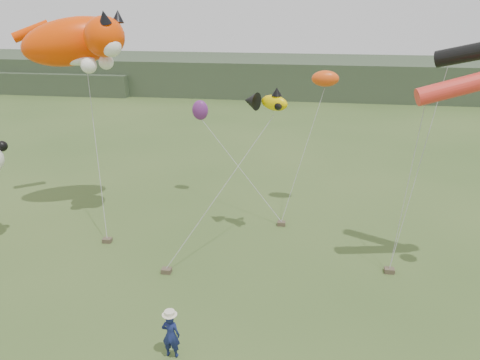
{
  "coord_description": "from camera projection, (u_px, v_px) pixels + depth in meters",
  "views": [
    {
      "loc": [
        3.33,
        -12.54,
        10.22
      ],
      "look_at": [
        0.97,
        3.0,
        4.25
      ],
      "focal_mm": 35.0,
      "sensor_mm": 36.0,
      "label": 1
    }
  ],
  "objects": [
    {
      "name": "headland",
      "position": [
        258.0,
        76.0,
        56.74
      ],
      "size": [
        90.0,
        13.0,
        4.0
      ],
      "color": "#2D3D28",
      "rests_on": "ground"
    },
    {
      "name": "ground",
      "position": [
        198.0,
        328.0,
        15.69
      ],
      "size": [
        120.0,
        120.0,
        0.0
      ],
      "primitive_type": "plane",
      "color": "#385123",
      "rests_on": "ground"
    },
    {
      "name": "fish_kite",
      "position": [
        266.0,
        102.0,
        19.8
      ],
      "size": [
        2.15,
        1.42,
        1.04
      ],
      "color": "#F2CB00",
      "rests_on": "ground"
    },
    {
      "name": "cat_kite",
      "position": [
        80.0,
        41.0,
        21.53
      ],
      "size": [
        6.35,
        4.11,
        2.89
      ],
      "color": "#FF3F00",
      "rests_on": "ground"
    },
    {
      "name": "festival_attendant",
      "position": [
        171.0,
        335.0,
        14.2
      ],
      "size": [
        0.58,
        0.4,
        1.55
      ],
      "primitive_type": "imported",
      "rotation": [
        0.0,
        0.0,
        3.09
      ],
      "color": "navy",
      "rests_on": "ground"
    },
    {
      "name": "sandbag_anchors",
      "position": [
        186.0,
        252.0,
        20.3
      ],
      "size": [
        17.12,
        5.7,
        0.2
      ],
      "color": "brown",
      "rests_on": "ground"
    },
    {
      "name": "misc_kites",
      "position": [
        272.0,
        92.0,
        23.48
      ],
      "size": [
        7.52,
        1.43,
        2.83
      ],
      "color": "#F44E12",
      "rests_on": "ground"
    }
  ]
}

